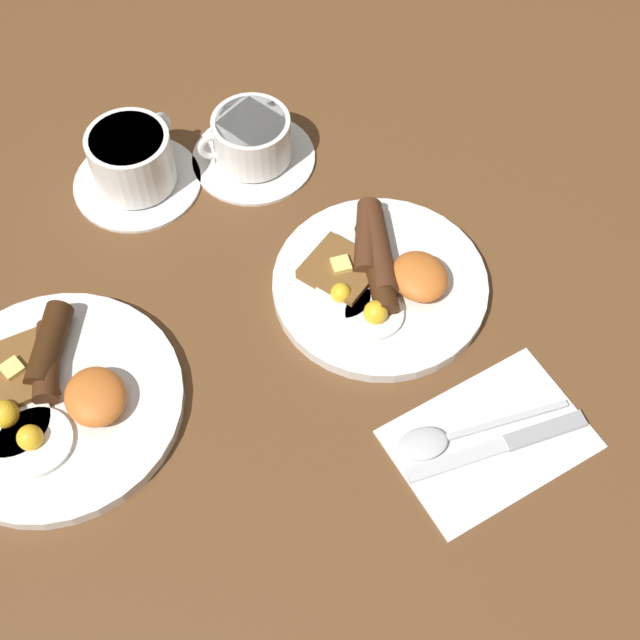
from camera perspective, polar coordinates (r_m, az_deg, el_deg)
ground_plane at (r=0.99m, az=3.83°, el=1.99°), size 3.00×3.00×0.00m
breakfast_plate_near at (r=0.98m, az=3.80°, el=2.64°), size 0.24×0.24×0.05m
breakfast_plate_far at (r=0.94m, az=-16.72°, el=-4.81°), size 0.26×0.26×0.05m
teacup_near at (r=1.09m, az=-4.40°, el=11.25°), size 0.15×0.15×0.07m
teacup_far at (r=1.08m, az=-11.88°, el=9.81°), size 0.15×0.15×0.08m
napkin at (r=0.91m, az=10.81°, el=-7.47°), size 0.14×0.20×0.01m
knife at (r=0.91m, az=11.92°, el=-7.72°), size 0.04×0.19×0.01m
spoon at (r=0.90m, az=7.70°, el=-7.56°), size 0.05×0.18×0.01m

